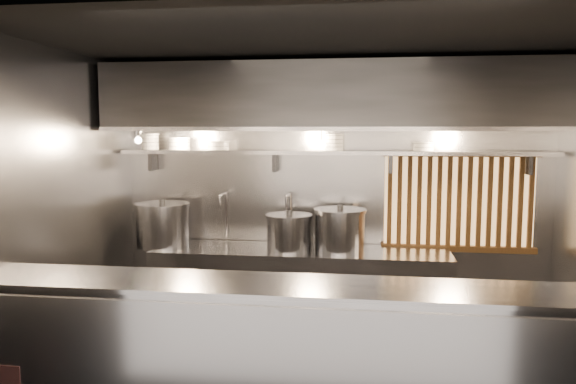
% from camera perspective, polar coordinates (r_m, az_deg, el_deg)
% --- Properties ---
extents(ceiling, '(4.50, 4.50, 0.00)m').
position_cam_1_polar(ceiling, '(4.50, 3.54, 15.09)').
color(ceiling, black).
rests_on(ceiling, wall_back).
extents(wall_back, '(4.50, 0.00, 4.50)m').
position_cam_1_polar(wall_back, '(5.99, 4.53, -0.49)').
color(wall_back, gray).
rests_on(wall_back, floor).
extents(wall_left, '(0.00, 3.00, 3.00)m').
position_cam_1_polar(wall_left, '(5.19, -22.20, -2.03)').
color(wall_left, gray).
rests_on(wall_left, floor).
extents(serving_counter, '(4.50, 0.56, 1.13)m').
position_cam_1_polar(serving_counter, '(3.83, 2.16, -17.54)').
color(serving_counter, gray).
rests_on(serving_counter, floor).
extents(cooking_bench, '(3.00, 0.70, 0.90)m').
position_cam_1_polar(cooking_bench, '(5.85, 1.25, -10.16)').
color(cooking_bench, gray).
rests_on(cooking_bench, floor).
extents(bowl_shelf, '(4.40, 0.34, 0.04)m').
position_cam_1_polar(bowl_shelf, '(5.78, 4.46, 4.03)').
color(bowl_shelf, gray).
rests_on(bowl_shelf, wall_back).
extents(exhaust_hood, '(4.40, 0.81, 0.65)m').
position_cam_1_polar(exhaust_hood, '(5.56, 4.38, 9.54)').
color(exhaust_hood, '#2D2D30').
rests_on(exhaust_hood, ceiling).
extents(wood_screen, '(1.56, 0.09, 1.04)m').
position_cam_1_polar(wood_screen, '(6.02, 16.96, -0.92)').
color(wood_screen, '#F1B66C').
rests_on(wood_screen, wall_back).
extents(faucet_left, '(0.04, 0.30, 0.50)m').
position_cam_1_polar(faucet_left, '(6.05, -6.50, -1.34)').
color(faucet_left, silver).
rests_on(faucet_left, wall_back).
extents(faucet_right, '(0.04, 0.30, 0.50)m').
position_cam_1_polar(faucet_right, '(5.92, 0.09, -1.47)').
color(faucet_right, silver).
rests_on(faucet_right, wall_back).
extents(heat_lamp, '(0.25, 0.35, 0.20)m').
position_cam_1_polar(heat_lamp, '(5.75, -15.17, 5.68)').
color(heat_lamp, gray).
rests_on(heat_lamp, exhaust_hood).
extents(pendant_bulb, '(0.09, 0.09, 0.19)m').
position_cam_1_polar(pendant_bulb, '(5.66, 3.39, 4.81)').
color(pendant_bulb, '#2D2D30').
rests_on(pendant_bulb, exhaust_hood).
extents(stock_pot_left, '(0.71, 0.71, 0.49)m').
position_cam_1_polar(stock_pot_left, '(6.02, -12.61, -3.22)').
color(stock_pot_left, gray).
rests_on(stock_pot_left, cooking_bench).
extents(stock_pot_mid, '(0.58, 0.58, 0.40)m').
position_cam_1_polar(stock_pot_mid, '(5.67, 0.10, -4.09)').
color(stock_pot_mid, gray).
rests_on(stock_pot_mid, cooking_bench).
extents(stock_pot_right, '(0.58, 0.58, 0.46)m').
position_cam_1_polar(stock_pot_right, '(5.66, 5.29, -3.83)').
color(stock_pot_right, gray).
rests_on(stock_pot_right, cooking_bench).
extents(bowl_stack_0, '(0.20, 0.20, 0.17)m').
position_cam_1_polar(bowl_stack_0, '(6.20, -13.84, 4.99)').
color(bowl_stack_0, white).
rests_on(bowl_stack_0, bowl_shelf).
extents(bowl_stack_1, '(0.24, 0.24, 0.13)m').
position_cam_1_polar(bowl_stack_1, '(6.09, -10.98, 4.86)').
color(bowl_stack_1, white).
rests_on(bowl_stack_1, bowl_shelf).
extents(bowl_stack_2, '(0.25, 0.25, 0.09)m').
position_cam_1_polar(bowl_stack_2, '(5.96, -7.09, 4.71)').
color(bowl_stack_2, white).
rests_on(bowl_stack_2, bowl_shelf).
extents(bowl_stack_3, '(0.24, 0.24, 0.17)m').
position_cam_1_polar(bowl_stack_3, '(5.77, 4.54, 5.06)').
color(bowl_stack_3, white).
rests_on(bowl_stack_3, bowl_shelf).
extents(bowl_stack_4, '(0.22, 0.22, 0.09)m').
position_cam_1_polar(bowl_stack_4, '(5.79, 13.61, 4.53)').
color(bowl_stack_4, white).
rests_on(bowl_stack_4, bowl_shelf).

